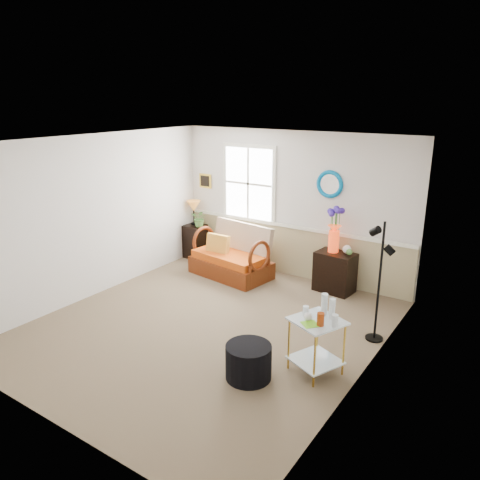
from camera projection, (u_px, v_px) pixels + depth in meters
The scene contains 19 objects.
floor at pixel (207, 326), 6.68m from camera, with size 4.50×5.00×0.01m, color brown.
ceiling at pixel (203, 142), 5.92m from camera, with size 4.50×5.00×0.01m, color white.
walls at pixel (205, 240), 6.30m from camera, with size 4.51×5.01×2.60m.
wainscot at pixel (290, 251), 8.52m from camera, with size 4.46×0.02×0.90m, color tan.
chair_rail at pixel (291, 226), 8.37m from camera, with size 4.46×0.04×0.06m, color white.
window at pixel (249, 184), 8.65m from camera, with size 1.14×0.06×1.44m, color white, non-canonical shape.
picture at pixel (205, 181), 9.21m from camera, with size 0.28×0.03×0.28m, color gold.
mirror at pixel (330, 184), 7.76m from camera, with size 0.47×0.47×0.07m, color #0089CB.
loveseat at pixel (231, 251), 8.45m from camera, with size 1.43×0.81×0.93m, color maroon, non-canonical shape.
throw_pillow at pixel (218, 247), 8.50m from camera, with size 0.45×0.11×0.45m, color #C1610B, non-canonical shape.
lamp_stand at pixel (195, 241), 9.47m from camera, with size 0.38×0.38×0.67m, color black, non-canonical shape.
table_lamp at pixel (194, 213), 9.34m from camera, with size 0.27×0.27×0.49m, color orange, non-canonical shape.
potted_plant at pixel (200, 220), 9.23m from camera, with size 0.31×0.34×0.27m, color #50863C.
cabinet at pixel (335, 272), 7.80m from camera, with size 0.63×0.41×0.68m, color black, non-canonical shape.
flower_vase at pixel (334, 230), 7.65m from camera, with size 0.22×0.22×0.76m, color red, non-canonical shape.
side_table at pixel (316, 346), 5.49m from camera, with size 0.53×0.53×0.68m, color #B48A28, non-canonical shape.
tabletop_items at pixel (321, 310), 5.34m from camera, with size 0.44×0.44×0.26m, color silver, non-canonical shape.
floor_lamp at pixel (379, 283), 6.09m from camera, with size 0.24×0.24×1.65m, color black, non-canonical shape.
ottoman at pixel (249, 362), 5.41m from camera, with size 0.54×0.54×0.41m, color black.
Camera 1 is at (3.74, -4.74, 3.15)m, focal length 35.00 mm.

